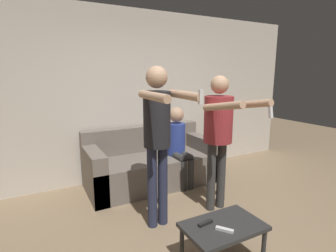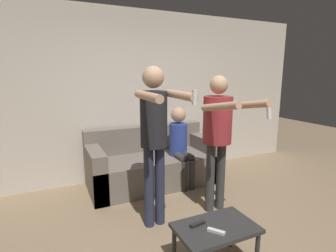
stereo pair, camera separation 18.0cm
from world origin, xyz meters
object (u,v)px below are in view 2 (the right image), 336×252
(person_standing_left, at_px, (155,129))
(remote_far, at_px, (198,224))
(remote_near, at_px, (216,231))
(couch, at_px, (153,165))
(person_seated, at_px, (180,142))
(coffee_table, at_px, (216,232))
(person_standing_right, at_px, (218,127))

(person_standing_left, height_order, remote_far, person_standing_left)
(remote_far, bearing_deg, remote_near, -61.23)
(remote_far, bearing_deg, couch, 80.37)
(person_seated, relative_size, remote_near, 8.55)
(coffee_table, height_order, remote_far, remote_far)
(couch, relative_size, remote_far, 12.95)
(couch, distance_m, person_standing_right, 1.42)
(person_seated, xyz_separation_m, remote_far, (-0.69, -1.68, -0.25))
(couch, bearing_deg, person_standing_right, -69.86)
(person_standing_left, height_order, person_seated, person_standing_left)
(couch, relative_size, coffee_table, 2.81)
(couch, height_order, remote_near, couch)
(couch, bearing_deg, coffee_table, -95.26)
(person_standing_left, distance_m, remote_far, 1.04)
(person_standing_right, distance_m, person_seated, 1.00)
(couch, xyz_separation_m, remote_near, (-0.23, -2.04, 0.12))
(person_standing_right, relative_size, coffee_table, 2.39)
(person_standing_left, bearing_deg, person_seated, 49.41)
(coffee_table, relative_size, remote_far, 4.61)
(remote_near, bearing_deg, remote_far, 118.77)
(couch, bearing_deg, person_standing_left, -110.11)
(remote_near, height_order, remote_far, same)
(couch, relative_size, person_standing_left, 1.11)
(remote_near, distance_m, remote_far, 0.18)
(couch, relative_size, person_seated, 1.64)
(person_standing_left, xyz_separation_m, remote_far, (0.09, -0.76, -0.71))
(coffee_table, bearing_deg, remote_far, 151.28)
(person_standing_right, bearing_deg, remote_near, -125.07)
(person_seated, bearing_deg, remote_far, -112.42)
(person_standing_left, xyz_separation_m, person_standing_right, (0.82, 0.00, -0.05))
(person_standing_right, bearing_deg, person_standing_left, -179.99)
(person_standing_left, relative_size, person_seated, 1.48)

